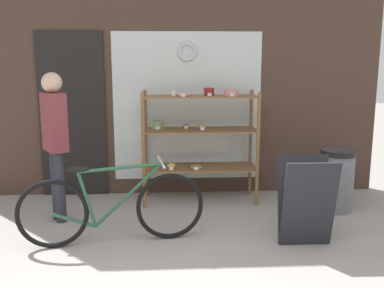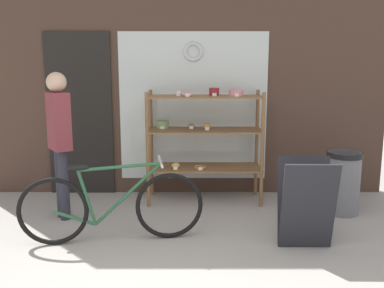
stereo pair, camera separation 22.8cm
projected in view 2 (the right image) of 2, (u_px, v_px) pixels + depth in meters
The scene contains 6 objects.
storefront_facade at pixel (177, 46), 5.43m from camera, with size 5.41×0.13×3.94m.
display_case at pixel (205, 132), 5.25m from camera, with size 1.40×0.50×1.41m.
bicycle at pixel (113, 206), 4.12m from camera, with size 1.76×0.46×0.80m.
sandwich_board at pixel (308, 204), 3.96m from camera, with size 0.50×0.39×0.84m.
pedestrian at pixel (61, 134), 4.64m from camera, with size 0.33×0.37×1.62m.
trash_bin at pixel (345, 180), 4.89m from camera, with size 0.40×0.40×0.72m.
Camera 2 is at (0.18, -2.60, 1.73)m, focal length 40.00 mm.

